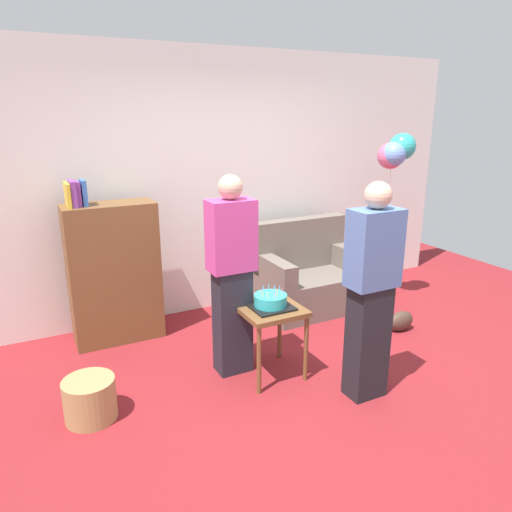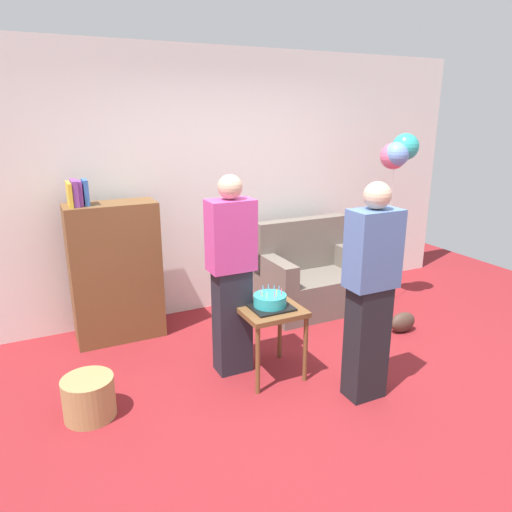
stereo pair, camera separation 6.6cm
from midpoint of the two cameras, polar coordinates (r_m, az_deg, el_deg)
ground_plane at (r=3.84m, az=7.41°, el=-16.03°), size 8.00×8.00×0.00m
wall_back at (r=5.09m, az=-5.21°, el=8.59°), size 6.00×0.10×2.70m
couch at (r=5.23m, az=5.98°, el=-2.62°), size 1.10×0.70×0.96m
bookshelf at (r=4.59m, az=-17.05°, el=-1.85°), size 0.80×0.36×1.52m
side_table at (r=3.83m, az=1.22°, el=-7.38°), size 0.48×0.48×0.59m
birthday_cake at (r=3.77m, az=1.23°, el=-5.44°), size 0.32×0.32×0.17m
person_blowing_candles at (r=3.78m, az=-3.41°, el=-2.36°), size 0.36×0.22×1.63m
person_holding_cake at (r=3.53m, az=13.05°, el=-4.24°), size 0.36×0.22×1.63m
wicker_basket at (r=3.68m, az=-19.73°, el=-15.80°), size 0.36×0.36×0.30m
handbag at (r=4.94m, az=16.56°, el=-7.47°), size 0.28×0.14×0.20m
balloon_bunch at (r=5.21m, az=16.00°, el=11.86°), size 0.39×0.31×1.87m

